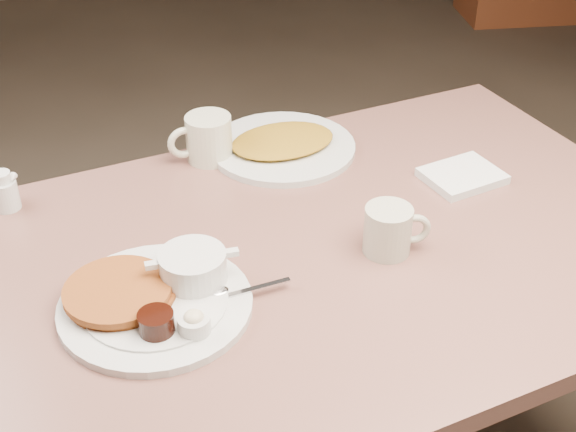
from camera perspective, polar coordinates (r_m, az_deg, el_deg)
name	(u,v)px	position (r m, az deg, el deg)	size (l,w,h in m)	color
diner_table	(292,324)	(1.52, 0.33, -7.88)	(1.50, 0.90, 0.75)	#84564C
main_plate	(158,294)	(1.31, -9.49, -5.63)	(0.41, 0.37, 0.07)	silver
coffee_mug_near	(389,229)	(1.40, 7.43, -0.98)	(0.13, 0.11, 0.09)	#B6B39E
napkin	(462,176)	(1.66, 12.62, 2.88)	(0.16, 0.13, 0.02)	silver
coffee_mug_far	(207,138)	(1.68, -5.93, 5.66)	(0.14, 0.10, 0.10)	beige
creamer_right	(4,192)	(1.61, -20.04, 1.65)	(0.08, 0.06, 0.08)	silver
hash_plate	(283,145)	(1.72, -0.39, 5.21)	(0.33, 0.33, 0.04)	beige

